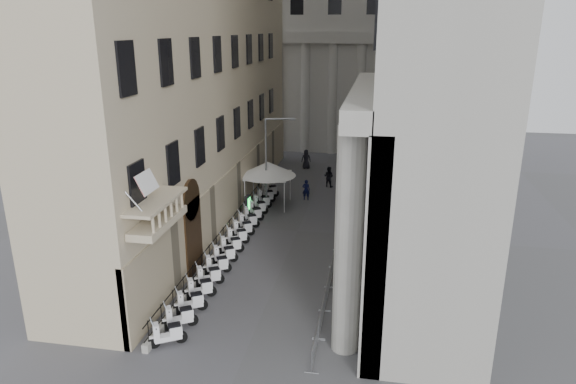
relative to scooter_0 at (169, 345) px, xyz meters
name	(u,v)px	position (x,y,z in m)	size (l,w,h in m)	color
far_building	(339,15)	(3.53, 43.21, 15.00)	(22.00, 10.00, 30.00)	#ACAAA2
iron_fence	(234,233)	(-0.77, 13.21, 0.00)	(0.30, 28.00, 1.40)	black
blue_awning	(361,203)	(7.68, 21.21, 0.00)	(1.60, 3.00, 3.00)	navy
flag	(161,341)	(-0.47, 0.21, 0.00)	(1.00, 1.40, 8.20)	#9E0C11
scooter_0	(169,345)	(0.00, 0.00, 0.00)	(0.56, 1.40, 1.50)	white
scooter_1	(181,328)	(0.00, 1.43, 0.00)	(0.56, 1.40, 1.50)	white
scooter_2	(191,312)	(0.00, 2.85, 0.00)	(0.56, 1.40, 1.50)	white
scooter_3	(201,298)	(0.00, 4.28, 0.00)	(0.56, 1.40, 1.50)	white
scooter_4	(210,285)	(0.00, 5.70, 0.00)	(0.56, 1.40, 1.50)	white
scooter_5	(217,274)	(0.00, 7.13, 0.00)	(0.56, 1.40, 1.50)	white
scooter_6	(225,263)	(0.00, 8.56, 0.00)	(0.56, 1.40, 1.50)	white
scooter_7	(231,253)	(0.00, 9.98, 0.00)	(0.56, 1.40, 1.50)	white
scooter_8	(237,244)	(0.00, 11.41, 0.00)	(0.56, 1.40, 1.50)	white
scooter_9	(243,236)	(0.00, 12.83, 0.00)	(0.56, 1.40, 1.50)	white
scooter_10	(248,229)	(0.00, 14.26, 0.00)	(0.56, 1.40, 1.50)	white
scooter_11	(253,221)	(0.00, 15.68, 0.00)	(0.56, 1.40, 1.50)	white
scooter_12	(257,215)	(0.00, 17.11, 0.00)	(0.56, 1.40, 1.50)	white
scooter_13	(262,209)	(0.00, 18.54, 0.00)	(0.56, 1.40, 1.50)	white
scooter_14	(266,203)	(0.00, 19.96, 0.00)	(0.56, 1.40, 1.50)	white
scooter_15	(269,197)	(0.00, 21.39, 0.00)	(0.56, 1.40, 1.50)	white
barrier_0	(315,356)	(6.57, 0.36, 0.00)	(0.60, 2.40, 1.10)	#999BA0
barrier_1	(322,325)	(6.57, 2.86, 0.00)	(0.60, 2.40, 1.10)	#999BA0
barrier_2	(327,299)	(6.57, 5.36, 0.00)	(0.60, 2.40, 1.10)	#999BA0
barrier_3	(332,277)	(6.57, 7.86, 0.00)	(0.60, 2.40, 1.10)	#999BA0
barrier_4	(336,259)	(6.57, 10.36, 0.00)	(0.60, 2.40, 1.10)	#999BA0
barrier_5	(339,243)	(6.57, 12.86, 0.00)	(0.60, 2.40, 1.10)	#999BA0
barrier_6	(342,229)	(6.57, 15.36, 0.00)	(0.60, 2.40, 1.10)	#999BA0
barrier_7	(345,217)	(6.57, 17.86, 0.00)	(0.60, 2.40, 1.10)	#999BA0
security_tent	(268,169)	(0.38, 19.44, 2.99)	(4.41, 4.41, 3.58)	white
street_lamp	(269,157)	(0.62, 18.70, 4.21)	(2.29, 0.72, 7.15)	gray
info_kiosk	(248,205)	(-0.66, 16.83, 0.81)	(0.31, 0.77, 1.60)	black
pedestrian_a	(306,190)	(3.13, 21.32, 0.86)	(0.63, 0.41, 1.72)	#0D1137
pedestrian_b	(329,177)	(4.57, 25.37, 0.92)	(0.90, 0.70, 1.85)	black
pedestrian_c	(306,159)	(1.69, 31.21, 0.97)	(0.94, 0.61, 1.93)	black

